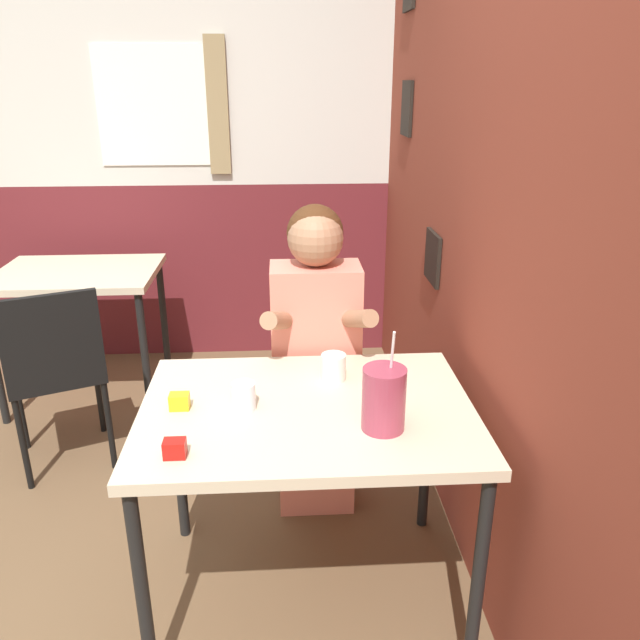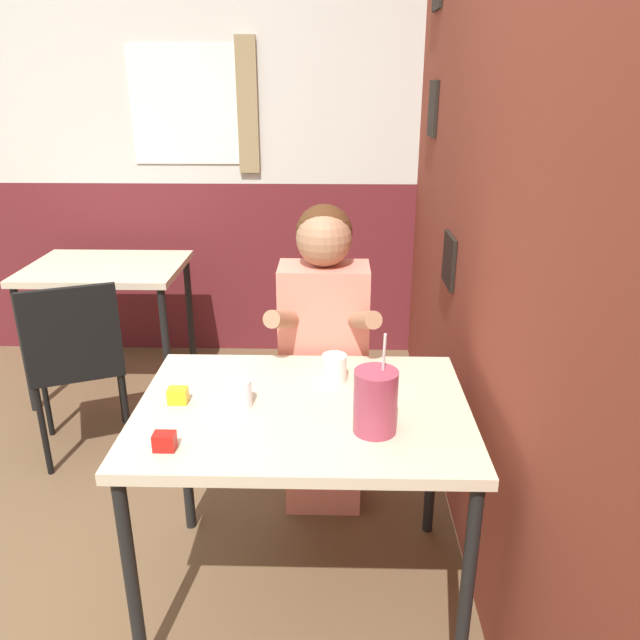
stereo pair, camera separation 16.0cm
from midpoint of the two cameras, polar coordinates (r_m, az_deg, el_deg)
name	(u,v)px [view 2 (the right image)]	position (r m, az deg, el deg)	size (l,w,h in m)	color
brick_wall_right	(463,169)	(2.72, 14.66, 13.21)	(0.08, 4.41, 2.70)	brown
back_wall	(209,140)	(3.94, -8.95, 15.96)	(5.50, 0.09, 2.70)	silver
main_table	(303,425)	(1.99, 0.77, -9.63)	(1.04, 0.75, 0.75)	beige
background_table	(107,280)	(3.62, -17.73, 3.46)	(0.84, 0.64, 0.75)	beige
chair_near_window	(76,355)	(3.02, -19.98, -3.09)	(0.52, 0.52, 0.88)	black
person_seated	(324,358)	(2.45, 2.22, -3.54)	(0.42, 0.41, 1.27)	#EA7F6B
cocktail_pitcher	(375,401)	(1.80, 7.67, -7.44)	(0.13, 0.13, 0.31)	#99384C
glass_near_pitcher	(240,393)	(1.95, -4.97, -6.70)	(0.07, 0.07, 0.09)	silver
glass_center	(334,368)	(2.10, 3.51, -4.40)	(0.08, 0.08, 0.09)	silver
condiment_ketchup	(165,441)	(1.77, -11.49, -10.89)	(0.06, 0.04, 0.05)	#B7140F
condiment_mustard	(178,396)	(2.00, -10.63, -6.85)	(0.06, 0.04, 0.05)	yellow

